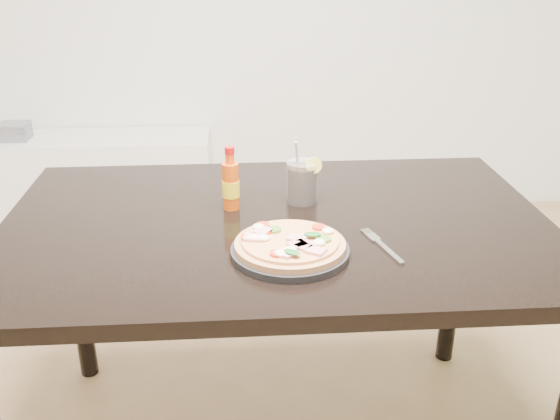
{
  "coord_description": "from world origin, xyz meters",
  "views": [
    {
      "loc": [
        0.05,
        -1.0,
        1.41
      ],
      "look_at": [
        0.14,
        0.33,
        0.83
      ],
      "focal_mm": 40.0,
      "sensor_mm": 36.0,
      "label": 1
    }
  ],
  "objects": [
    {
      "name": "plate",
      "position": [
        0.16,
        0.26,
        0.76
      ],
      "size": [
        0.27,
        0.27,
        0.02
      ],
      "primitive_type": "cylinder",
      "color": "black",
      "rests_on": "dining_table"
    },
    {
      "name": "fork",
      "position": [
        0.38,
        0.29,
        0.75
      ],
      "size": [
        0.07,
        0.19,
        0.0
      ],
      "rotation": [
        0.0,
        0.0,
        0.27
      ],
      "color": "silver",
      "rests_on": "dining_table"
    },
    {
      "name": "cola_cup",
      "position": [
        0.22,
        0.57,
        0.8
      ],
      "size": [
        0.09,
        0.09,
        0.18
      ],
      "rotation": [
        0.0,
        0.0,
        -0.27
      ],
      "color": "black",
      "rests_on": "dining_table"
    },
    {
      "name": "hot_sauce_bottle",
      "position": [
        0.02,
        0.54,
        0.82
      ],
      "size": [
        0.05,
        0.05,
        0.17
      ],
      "rotation": [
        0.0,
        0.0,
        -0.19
      ],
      "color": "#D34C0C",
      "rests_on": "dining_table"
    },
    {
      "name": "media_console",
      "position": [
        -0.8,
        2.07,
        0.25
      ],
      "size": [
        1.4,
        0.34,
        0.5
      ],
      "primitive_type": "cube",
      "color": "white",
      "rests_on": "ground"
    },
    {
      "name": "cd_stack",
      "position": [
        -1.05,
        2.05,
        0.54
      ],
      "size": [
        0.14,
        0.12,
        0.08
      ],
      "color": "slate",
      "rests_on": "media_console"
    },
    {
      "name": "dining_table",
      "position": [
        0.14,
        0.45,
        0.67
      ],
      "size": [
        1.4,
        0.9,
        0.75
      ],
      "color": "black",
      "rests_on": "ground"
    },
    {
      "name": "pizza",
      "position": [
        0.16,
        0.26,
        0.78
      ],
      "size": [
        0.25,
        0.25,
        0.03
      ],
      "color": "tan",
      "rests_on": "plate"
    }
  ]
}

